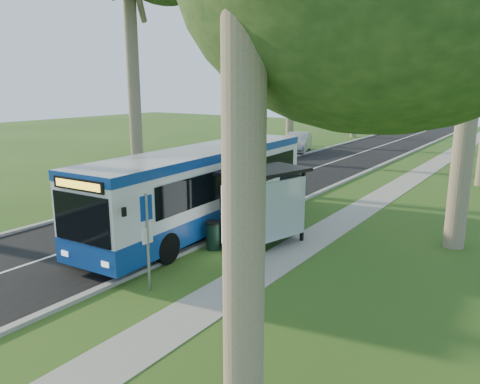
% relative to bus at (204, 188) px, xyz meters
% --- Properties ---
extents(ground, '(120.00, 120.00, 0.00)m').
position_rel_bus_xyz_m(ground, '(1.20, -2.69, -1.67)').
color(ground, '#284F18').
rests_on(ground, ground).
extents(road, '(7.00, 100.00, 0.02)m').
position_rel_bus_xyz_m(road, '(-2.30, 7.31, -1.66)').
color(road, black).
rests_on(road, ground).
extents(kerb_east, '(0.25, 100.00, 0.12)m').
position_rel_bus_xyz_m(kerb_east, '(1.20, 7.31, -1.61)').
color(kerb_east, '#9E9B93').
rests_on(kerb_east, ground).
extents(kerb_west, '(0.25, 100.00, 0.12)m').
position_rel_bus_xyz_m(kerb_west, '(-5.80, 7.31, -1.61)').
color(kerb_west, '#9E9B93').
rests_on(kerb_west, ground).
extents(centre_line, '(0.12, 100.00, 0.00)m').
position_rel_bus_xyz_m(centre_line, '(-2.30, 7.31, -1.64)').
color(centre_line, white).
rests_on(centre_line, road).
extents(footpath, '(1.50, 100.00, 0.02)m').
position_rel_bus_xyz_m(footpath, '(4.20, 7.31, -1.66)').
color(footpath, gray).
rests_on(footpath, ground).
extents(bus, '(3.20, 12.25, 3.22)m').
position_rel_bus_xyz_m(bus, '(0.00, 0.00, 0.00)').
color(bus, white).
rests_on(bus, ground).
extents(bus_stop_sign, '(0.10, 0.39, 2.79)m').
position_rel_bus_xyz_m(bus_stop_sign, '(2.33, -5.41, 0.06)').
color(bus_stop_sign, gray).
rests_on(bus_stop_sign, ground).
extents(bus_shelter, '(2.50, 3.55, 2.76)m').
position_rel_bus_xyz_m(bus_shelter, '(3.11, -0.77, 0.28)').
color(bus_shelter, black).
rests_on(bus_shelter, ground).
extents(litter_bin, '(0.57, 0.57, 1.00)m').
position_rel_bus_xyz_m(litter_bin, '(1.76, -1.70, -1.16)').
color(litter_bin, black).
rests_on(litter_bin, ground).
extents(car_white, '(2.73, 4.86, 1.56)m').
position_rel_bus_xyz_m(car_white, '(-7.24, 18.33, -0.89)').
color(car_white, silver).
rests_on(car_white, ground).
extents(car_silver, '(3.20, 5.27, 1.64)m').
position_rel_bus_xyz_m(car_silver, '(-7.00, 21.74, -0.85)').
color(car_silver, '#9B9DA2').
rests_on(car_silver, ground).
extents(tree_west_c, '(5.20, 5.20, 15.45)m').
position_rel_bus_xyz_m(tree_west_c, '(-7.80, 15.31, 9.78)').
color(tree_west_c, '#7A6B56').
rests_on(tree_west_c, ground).
extents(tree_west_e, '(5.20, 5.20, 15.00)m').
position_rel_bus_xyz_m(tree_west_e, '(-7.30, 35.31, 9.44)').
color(tree_west_e, '#7A6B56').
rests_on(tree_west_e, ground).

